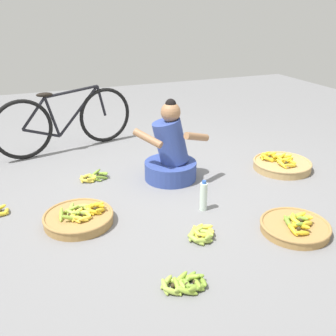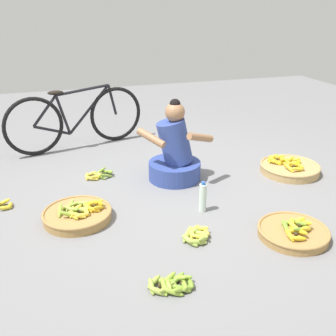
% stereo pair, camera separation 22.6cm
% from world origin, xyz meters
% --- Properties ---
extents(ground_plane, '(10.00, 10.00, 0.00)m').
position_xyz_m(ground_plane, '(0.00, 0.00, 0.00)').
color(ground_plane, slate).
extents(vendor_woman_front, '(0.72, 0.53, 0.82)m').
position_xyz_m(vendor_woman_front, '(0.23, 0.30, 0.26)').
color(vendor_woman_front, '#334793').
rests_on(vendor_woman_front, ground).
extents(bicycle_leaning, '(1.66, 0.45, 0.73)m').
position_xyz_m(bicycle_leaning, '(-0.60, 1.53, 0.36)').
color(bicycle_leaning, black).
rests_on(bicycle_leaning, ground).
extents(banana_basket_near_vendor, '(0.61, 0.61, 0.16)m').
position_xyz_m(banana_basket_near_vendor, '(1.42, 0.08, 0.05)').
color(banana_basket_near_vendor, tan).
rests_on(banana_basket_near_vendor, ground).
extents(banana_basket_front_left, '(0.54, 0.54, 0.14)m').
position_xyz_m(banana_basket_front_left, '(0.76, -0.98, 0.04)').
color(banana_basket_front_left, '#A87F47').
rests_on(banana_basket_front_left, ground).
extents(banana_basket_mid_right, '(0.56, 0.56, 0.15)m').
position_xyz_m(banana_basket_mid_right, '(-0.78, -0.23, 0.05)').
color(banana_basket_mid_right, '#A87F47').
rests_on(banana_basket_mid_right, ground).
extents(loose_bananas_mid_left, '(0.32, 0.22, 0.09)m').
position_xyz_m(loose_bananas_mid_left, '(-0.30, -1.25, 0.03)').
color(loose_bananas_mid_left, '#8CAD38').
rests_on(loose_bananas_mid_left, ground).
extents(loose_bananas_back_center, '(0.14, 0.15, 0.07)m').
position_xyz_m(loose_bananas_back_center, '(-1.38, 0.17, 0.03)').
color(loose_bananas_back_center, yellow).
rests_on(loose_bananas_back_center, ground).
extents(loose_bananas_back_right, '(0.31, 0.22, 0.09)m').
position_xyz_m(loose_bananas_back_right, '(-0.50, 0.57, 0.03)').
color(loose_bananas_back_right, yellow).
rests_on(loose_bananas_back_right, ground).
extents(loose_bananas_front_center, '(0.26, 0.27, 0.09)m').
position_xyz_m(loose_bananas_front_center, '(0.05, -0.78, 0.03)').
color(loose_bananas_front_center, yellow).
rests_on(loose_bananas_front_center, ground).
extents(water_bottle, '(0.06, 0.06, 0.27)m').
position_xyz_m(water_bottle, '(0.25, -0.40, 0.13)').
color(water_bottle, silver).
rests_on(water_bottle, ground).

